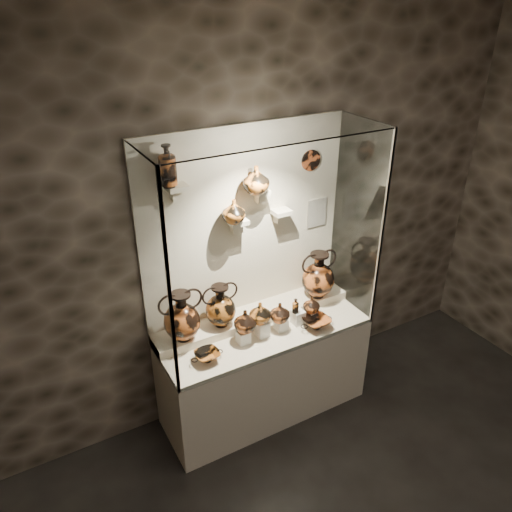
{
  "coord_description": "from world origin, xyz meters",
  "views": [
    {
      "loc": [
        -1.63,
        -0.59,
        3.22
      ],
      "look_at": [
        -0.03,
        2.26,
        1.47
      ],
      "focal_mm": 35.0,
      "sensor_mm": 36.0,
      "label": 1
    }
  ],
  "objects_px": {
    "jug_c": "(280,312)",
    "ovoid_vase_a": "(234,211)",
    "amphora_left": "(182,316)",
    "jug_b": "(260,313)",
    "kylix_right": "(316,322)",
    "amphora_mid": "(220,306)",
    "amphora_right": "(318,275)",
    "jug_e": "(311,304)",
    "kylix_left": "(207,355)",
    "lekythos_small": "(295,305)",
    "jug_a": "(245,321)",
    "lekythos_tall": "(167,164)",
    "ovoid_vase_b": "(256,180)"
  },
  "relations": [
    {
      "from": "amphora_left",
      "to": "lekythos_small",
      "type": "bearing_deg",
      "value": 1.64
    },
    {
      "from": "lekythos_small",
      "to": "kylix_left",
      "type": "relative_size",
      "value": 0.62
    },
    {
      "from": "amphora_right",
      "to": "jug_a",
      "type": "xyz_separation_m",
      "value": [
        -0.79,
        -0.18,
        -0.08
      ]
    },
    {
      "from": "amphora_left",
      "to": "jug_b",
      "type": "relative_size",
      "value": 2.28
    },
    {
      "from": "jug_c",
      "to": "kylix_right",
      "type": "height_order",
      "value": "jug_c"
    },
    {
      "from": "jug_b",
      "to": "kylix_left",
      "type": "height_order",
      "value": "jug_b"
    },
    {
      "from": "lekythos_tall",
      "to": "jug_c",
      "type": "bearing_deg",
      "value": -35.59
    },
    {
      "from": "amphora_right",
      "to": "jug_c",
      "type": "xyz_separation_m",
      "value": [
        -0.49,
        -0.19,
        -0.1
      ]
    },
    {
      "from": "lekythos_small",
      "to": "ovoid_vase_a",
      "type": "distance_m",
      "value": 0.92
    },
    {
      "from": "amphora_right",
      "to": "jug_c",
      "type": "bearing_deg",
      "value": -140.0
    },
    {
      "from": "amphora_left",
      "to": "kylix_left",
      "type": "bearing_deg",
      "value": -57.98
    },
    {
      "from": "kylix_right",
      "to": "jug_c",
      "type": "bearing_deg",
      "value": 135.28
    },
    {
      "from": "amphora_mid",
      "to": "ovoid_vase_a",
      "type": "relative_size",
      "value": 1.98
    },
    {
      "from": "kylix_right",
      "to": "ovoid_vase_a",
      "type": "bearing_deg",
      "value": 121.98
    },
    {
      "from": "amphora_mid",
      "to": "jug_e",
      "type": "xyz_separation_m",
      "value": [
        0.7,
        -0.21,
        -0.09
      ]
    },
    {
      "from": "jug_c",
      "to": "amphora_left",
      "type": "bearing_deg",
      "value": 172.38
    },
    {
      "from": "ovoid_vase_b",
      "to": "amphora_right",
      "type": "bearing_deg",
      "value": -19.48
    },
    {
      "from": "amphora_mid",
      "to": "amphora_right",
      "type": "distance_m",
      "value": 0.9
    },
    {
      "from": "jug_c",
      "to": "amphora_mid",
      "type": "bearing_deg",
      "value": 159.9
    },
    {
      "from": "amphora_left",
      "to": "ovoid_vase_b",
      "type": "bearing_deg",
      "value": 19.28
    },
    {
      "from": "jug_a",
      "to": "kylix_left",
      "type": "height_order",
      "value": "jug_a"
    },
    {
      "from": "lekythos_small",
      "to": "ovoid_vase_b",
      "type": "bearing_deg",
      "value": 147.82
    },
    {
      "from": "amphora_mid",
      "to": "ovoid_vase_b",
      "type": "distance_m",
      "value": 1.0
    },
    {
      "from": "amphora_left",
      "to": "jug_b",
      "type": "height_order",
      "value": "amphora_left"
    },
    {
      "from": "amphora_mid",
      "to": "jug_b",
      "type": "relative_size",
      "value": 2.02
    },
    {
      "from": "amphora_left",
      "to": "jug_e",
      "type": "height_order",
      "value": "amphora_left"
    },
    {
      "from": "jug_c",
      "to": "ovoid_vase_a",
      "type": "relative_size",
      "value": 0.92
    },
    {
      "from": "jug_e",
      "to": "lekythos_small",
      "type": "distance_m",
      "value": 0.16
    },
    {
      "from": "amphora_right",
      "to": "jug_a",
      "type": "relative_size",
      "value": 2.26
    },
    {
      "from": "amphora_left",
      "to": "jug_a",
      "type": "bearing_deg",
      "value": -9.05
    },
    {
      "from": "amphora_right",
      "to": "kylix_left",
      "type": "distance_m",
      "value": 1.19
    },
    {
      "from": "jug_e",
      "to": "lekythos_small",
      "type": "height_order",
      "value": "lekythos_small"
    },
    {
      "from": "amphora_left",
      "to": "ovoid_vase_a",
      "type": "distance_m",
      "value": 0.86
    },
    {
      "from": "kylix_right",
      "to": "jug_a",
      "type": "bearing_deg",
      "value": 145.86
    },
    {
      "from": "amphora_mid",
      "to": "jug_a",
      "type": "bearing_deg",
      "value": -84.22
    },
    {
      "from": "lekythos_tall",
      "to": "kylix_right",
      "type": "bearing_deg",
      "value": -35.76
    },
    {
      "from": "jug_b",
      "to": "kylix_left",
      "type": "distance_m",
      "value": 0.51
    },
    {
      "from": "jug_b",
      "to": "ovoid_vase_a",
      "type": "height_order",
      "value": "ovoid_vase_a"
    },
    {
      "from": "amphora_mid",
      "to": "jug_c",
      "type": "xyz_separation_m",
      "value": [
        0.41,
        -0.21,
        -0.07
      ]
    },
    {
      "from": "jug_c",
      "to": "kylix_right",
      "type": "bearing_deg",
      "value": -15.75
    },
    {
      "from": "jug_e",
      "to": "amphora_mid",
      "type": "bearing_deg",
      "value": 169.61
    },
    {
      "from": "lekythos_tall",
      "to": "lekythos_small",
      "type": "bearing_deg",
      "value": -32.06
    },
    {
      "from": "amphora_mid",
      "to": "kylix_right",
      "type": "bearing_deg",
      "value": -47.87
    },
    {
      "from": "amphora_left",
      "to": "kylix_right",
      "type": "height_order",
      "value": "amphora_left"
    },
    {
      "from": "jug_e",
      "to": "lekythos_small",
      "type": "xyz_separation_m",
      "value": [
        -0.15,
        0.01,
        0.04
      ]
    },
    {
      "from": "jug_b",
      "to": "amphora_mid",
      "type": "bearing_deg",
      "value": 129.92
    },
    {
      "from": "jug_e",
      "to": "lekythos_tall",
      "type": "xyz_separation_m",
      "value": [
        -1.0,
        0.29,
        1.24
      ]
    },
    {
      "from": "jug_c",
      "to": "lekythos_tall",
      "type": "bearing_deg",
      "value": 164.87
    },
    {
      "from": "kylix_right",
      "to": "amphora_left",
      "type": "bearing_deg",
      "value": 141.1
    },
    {
      "from": "kylix_left",
      "to": "ovoid_vase_b",
      "type": "relative_size",
      "value": 1.16
    }
  ]
}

